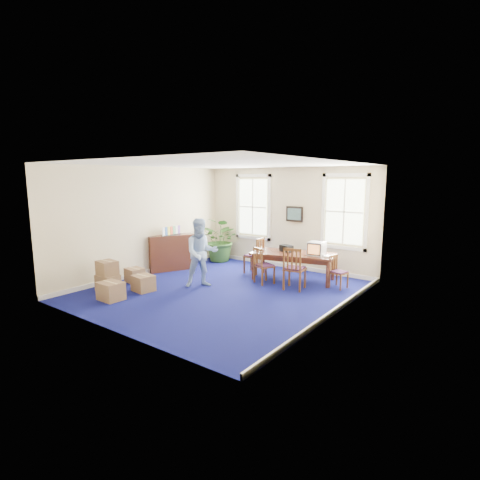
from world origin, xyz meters
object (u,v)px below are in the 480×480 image
Objects in this scene: conference_table at (293,266)px; credenza at (172,252)px; potted_plant at (221,240)px; cardboard_boxes at (116,275)px; crt_tv at (317,249)px; man at (201,253)px; chair_near_left at (264,265)px.

credenza is (-3.63, -1.24, 0.17)m from conference_table.
credenza is 1.97m from potted_plant.
crt_tv is at bearing 44.14° from cardboard_boxes.
crt_tv is at bearing 41.50° from credenza.
crt_tv is (0.68, 0.05, 0.58)m from conference_table.
man is (-1.63, -2.04, 0.52)m from conference_table.
cardboard_boxes is (-2.66, -2.86, -0.10)m from chair_near_left.
credenza is 0.94× the size of potted_plant.
credenza reaches higher than cardboard_boxes.
credenza is 2.46m from cardboard_boxes.
cardboard_boxes is at bearing -139.17° from crt_tv.
conference_table is at bearing -1.05° from man.
man is (-2.31, -2.09, -0.06)m from crt_tv.
cardboard_boxes is (0.50, -2.40, -0.16)m from credenza.
potted_plant is (-3.17, 0.67, 0.37)m from conference_table.
man reaches higher than cardboard_boxes.
crt_tv reaches higher than credenza.
cardboard_boxes is at bearing -53.48° from credenza.
conference_table is 5.08× the size of crt_tv.
conference_table is 2.66m from man.
crt_tv reaches higher than conference_table.
potted_plant is at bearing 67.23° from man.
chair_near_left is at bearing 47.07° from cardboard_boxes.
crt_tv is 0.30× the size of potted_plant.
potted_plant is at bearing 154.80° from conference_table.
man reaches higher than potted_plant.
cardboard_boxes is (-1.49, -1.60, -0.50)m from man.
potted_plant reaches higher than chair_near_left.
potted_plant is at bearing 167.59° from crt_tv.
cardboard_boxes is at bearing -143.97° from conference_table.
man is 3.11m from potted_plant.
chair_near_left is 0.70× the size of cardboard_boxes.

